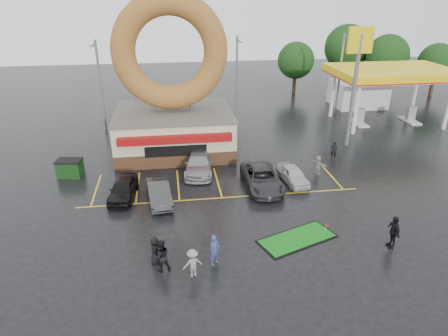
{
  "coord_description": "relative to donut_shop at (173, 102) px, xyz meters",
  "views": [
    {
      "loc": [
        -3.35,
        -21.13,
        13.54
      ],
      "look_at": [
        0.16,
        3.63,
        2.2
      ],
      "focal_mm": 32.0,
      "sensor_mm": 36.0,
      "label": 1
    }
  ],
  "objects": [
    {
      "name": "gas_station",
      "position": [
        23.0,
        7.97,
        -0.77
      ],
      "size": [
        12.3,
        13.65,
        5.9
      ],
      "color": "silver",
      "rests_on": "ground"
    },
    {
      "name": "person_bystander",
      "position": [
        -1.53,
        -16.25,
        -3.67
      ],
      "size": [
        0.61,
        0.84,
        1.6
      ],
      "primitive_type": "imported",
      "rotation": [
        0.0,
        0.0,
        1.44
      ],
      "color": "black",
      "rests_on": "ground"
    },
    {
      "name": "ground",
      "position": [
        3.0,
        -12.97,
        -4.46
      ],
      "size": [
        120.0,
        120.0,
        0.0
      ],
      "primitive_type": "plane",
      "color": "black",
      "rests_on": "ground"
    },
    {
      "name": "car_dgrey",
      "position": [
        -1.37,
        -9.47,
        -3.78
      ],
      "size": [
        1.96,
        4.33,
        1.38
      ],
      "primitive_type": "imported",
      "rotation": [
        0.0,
        0.0,
        0.12
      ],
      "color": "#303032",
      "rests_on": "ground"
    },
    {
      "name": "tree_far_a",
      "position": [
        29.0,
        17.03,
        0.72
      ],
      "size": [
        5.6,
        5.6,
        8.0
      ],
      "color": "#332114",
      "rests_on": "ground"
    },
    {
      "name": "person_walker_far",
      "position": [
        13.5,
        -3.86,
        -3.68
      ],
      "size": [
        0.66,
        0.53,
        1.56
      ],
      "primitive_type": "imported",
      "rotation": [
        0.0,
        0.0,
        2.84
      ],
      "color": "black",
      "rests_on": "ground"
    },
    {
      "name": "dumpster",
      "position": [
        -8.28,
        -4.39,
        -3.81
      ],
      "size": [
        1.97,
        1.47,
        1.3
      ],
      "primitive_type": "cube",
      "rotation": [
        0.0,
        0.0,
        -0.16
      ],
      "color": "#183D17",
      "rests_on": "ground"
    },
    {
      "name": "car_silver",
      "position": [
        1.75,
        -4.97,
        -3.71
      ],
      "size": [
        2.72,
        5.42,
        1.51
      ],
      "primitive_type": "imported",
      "rotation": [
        0.0,
        0.0,
        -0.12
      ],
      "color": "#95959A",
      "rests_on": "ground"
    },
    {
      "name": "person_blue",
      "position": [
        1.61,
        -16.82,
        -3.58
      ],
      "size": [
        0.77,
        0.72,
        1.77
      ],
      "primitive_type": "imported",
      "rotation": [
        0.0,
        0.0,
        0.61
      ],
      "color": "navy",
      "rests_on": "ground"
    },
    {
      "name": "person_blackjkt",
      "position": [
        -1.18,
        -16.95,
        -3.55
      ],
      "size": [
        1.02,
        0.87,
        1.83
      ],
      "primitive_type": "imported",
      "rotation": [
        0.0,
        0.0,
        3.36
      ],
      "color": "black",
      "rests_on": "ground"
    },
    {
      "name": "streetlight_mid",
      "position": [
        7.0,
        7.95,
        0.32
      ],
      "size": [
        0.4,
        2.21,
        9.0
      ],
      "color": "slate",
      "rests_on": "ground"
    },
    {
      "name": "person_cameraman",
      "position": [
        11.79,
        -16.64,
        -3.48
      ],
      "size": [
        0.51,
        1.17,
        1.97
      ],
      "primitive_type": "imported",
      "rotation": [
        0.0,
        0.0,
        -1.6
      ],
      "color": "black",
      "rests_on": "ground"
    },
    {
      "name": "tree_far_d",
      "position": [
        17.0,
        19.03,
        0.07
      ],
      "size": [
        4.9,
        4.9,
        7.0
      ],
      "color": "#332114",
      "rests_on": "ground"
    },
    {
      "name": "tree_far_b",
      "position": [
        35.0,
        15.03,
        0.07
      ],
      "size": [
        4.9,
        4.9,
        7.0
      ],
      "color": "#332114",
      "rests_on": "ground"
    },
    {
      "name": "donut_shop",
      "position": [
        0.0,
        0.0,
        0.0
      ],
      "size": [
        10.2,
        8.7,
        13.5
      ],
      "color": "#472B19",
      "rests_on": "ground"
    },
    {
      "name": "person_walker_near",
      "position": [
        11.03,
        -6.66,
        -3.69
      ],
      "size": [
        1.1,
        1.48,
        1.55
      ],
      "primitive_type": "imported",
      "rotation": [
        0.0,
        0.0,
        2.08
      ],
      "color": "#99999B",
      "rests_on": "ground"
    },
    {
      "name": "shell_sign",
      "position": [
        16.0,
        -0.97,
        2.91
      ],
      "size": [
        2.2,
        0.36,
        10.6
      ],
      "color": "slate",
      "rests_on": "ground"
    },
    {
      "name": "car_grey",
      "position": [
        6.12,
        -8.37,
        -3.71
      ],
      "size": [
        2.49,
        5.4,
        1.5
      ],
      "primitive_type": "imported",
      "rotation": [
        0.0,
        0.0,
        0.0
      ],
      "color": "#2E2E30",
      "rests_on": "ground"
    },
    {
      "name": "person_hoodie",
      "position": [
        0.38,
        -17.62,
        -3.67
      ],
      "size": [
        1.15,
        0.84,
        1.59
      ],
      "primitive_type": "imported",
      "rotation": [
        0.0,
        0.0,
        3.41
      ],
      "color": "gray",
      "rests_on": "ground"
    },
    {
      "name": "car_black",
      "position": [
        -3.86,
        -8.55,
        -3.77
      ],
      "size": [
        2.16,
        4.27,
        1.4
      ],
      "primitive_type": "imported",
      "rotation": [
        0.0,
        0.0,
        -0.13
      ],
      "color": "black",
      "rests_on": "ground"
    },
    {
      "name": "car_white",
      "position": [
        8.64,
        -7.86,
        -3.83
      ],
      "size": [
        1.98,
        3.87,
        1.26
      ],
      "primitive_type": "imported",
      "rotation": [
        0.0,
        0.0,
        0.13
      ],
      "color": "silver",
      "rests_on": "ground"
    },
    {
      "name": "tree_far_c",
      "position": [
        25.0,
        21.03,
        1.37
      ],
      "size": [
        6.3,
        6.3,
        9.0
      ],
      "color": "#332114",
      "rests_on": "ground"
    },
    {
      "name": "streetlight_right",
      "position": [
        19.0,
        8.95,
        0.32
      ],
      "size": [
        0.4,
        2.21,
        9.0
      ],
      "color": "slate",
      "rests_on": "ground"
    },
    {
      "name": "putting_green",
      "position": [
        6.69,
        -15.22,
        -4.43
      ],
      "size": [
        5.04,
        3.52,
        0.58
      ],
      "color": "black",
      "rests_on": "ground"
    },
    {
      "name": "streetlight_left",
      "position": [
        -7.0,
        6.95,
        0.32
      ],
      "size": [
        0.4,
        2.21,
        9.0
      ],
      "color": "slate",
      "rests_on": "ground"
    }
  ]
}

